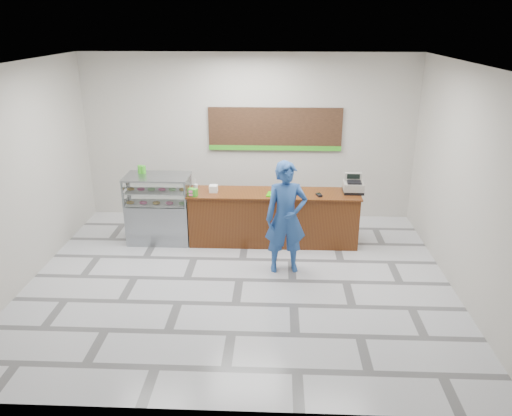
{
  "coord_description": "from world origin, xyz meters",
  "views": [
    {
      "loc": [
        0.6,
        -7.4,
        4.11
      ],
      "look_at": [
        0.24,
        0.9,
        0.96
      ],
      "focal_mm": 35.0,
      "sensor_mm": 36.0,
      "label": 1
    }
  ],
  "objects_px": {
    "cash_register": "(353,186)",
    "customer": "(286,218)",
    "serving_tray": "(277,194)",
    "sales_counter": "(273,218)",
    "display_case": "(159,208)"
  },
  "relations": [
    {
      "from": "sales_counter",
      "to": "cash_register",
      "type": "xyz_separation_m",
      "value": [
        1.5,
        0.08,
        0.65
      ]
    },
    {
      "from": "display_case",
      "to": "customer",
      "type": "distance_m",
      "value": 2.71
    },
    {
      "from": "cash_register",
      "to": "customer",
      "type": "xyz_separation_m",
      "value": [
        -1.28,
        -1.22,
        -0.19
      ]
    },
    {
      "from": "serving_tray",
      "to": "customer",
      "type": "xyz_separation_m",
      "value": [
        0.15,
        -0.99,
        -0.07
      ]
    },
    {
      "from": "display_case",
      "to": "serving_tray",
      "type": "xyz_separation_m",
      "value": [
        2.29,
        -0.14,
        0.36
      ]
    },
    {
      "from": "serving_tray",
      "to": "customer",
      "type": "relative_size",
      "value": 0.21
    },
    {
      "from": "sales_counter",
      "to": "display_case",
      "type": "bearing_deg",
      "value": -180.0
    },
    {
      "from": "sales_counter",
      "to": "customer",
      "type": "relative_size",
      "value": 1.67
    },
    {
      "from": "customer",
      "to": "sales_counter",
      "type": "bearing_deg",
      "value": 93.08
    },
    {
      "from": "customer",
      "to": "display_case",
      "type": "bearing_deg",
      "value": 147.24
    },
    {
      "from": "sales_counter",
      "to": "display_case",
      "type": "distance_m",
      "value": 2.23
    },
    {
      "from": "cash_register",
      "to": "serving_tray",
      "type": "xyz_separation_m",
      "value": [
        -1.43,
        -0.22,
        -0.12
      ]
    },
    {
      "from": "cash_register",
      "to": "serving_tray",
      "type": "bearing_deg",
      "value": -169.44
    },
    {
      "from": "sales_counter",
      "to": "customer",
      "type": "height_order",
      "value": "customer"
    },
    {
      "from": "serving_tray",
      "to": "customer",
      "type": "height_order",
      "value": "customer"
    }
  ]
}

